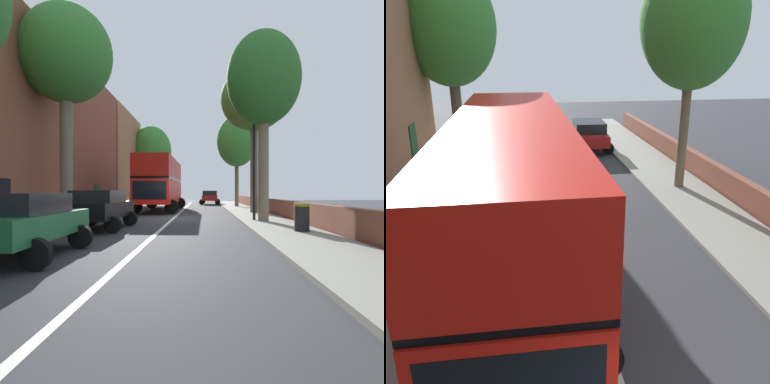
% 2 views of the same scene
% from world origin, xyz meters
% --- Properties ---
extents(double_decker_bus, '(3.61, 10.49, 4.06)m').
position_xyz_m(double_decker_bus, '(-1.70, 7.08, 2.35)').
color(double_decker_bus, red).
rests_on(double_decker_bus, ground).
extents(parked_car_red_right_0, '(2.58, 4.23, 1.65)m').
position_xyz_m(parked_car_red_right_0, '(2.50, 20.45, 0.94)').
color(parked_car_red_right_0, '#AD1919').
rests_on(parked_car_red_right_0, ground).
extents(street_tree_right_3, '(3.86, 3.86, 8.87)m').
position_xyz_m(street_tree_right_3, '(4.96, 13.03, 6.44)').
color(street_tree_right_3, brown).
rests_on(street_tree_right_3, sidewalk_right).
extents(street_tree_left_4, '(5.18, 5.18, 9.78)m').
position_xyz_m(street_tree_left_4, '(-4.96, 22.75, 6.61)').
color(street_tree_left_4, brown).
rests_on(street_tree_left_4, sidewalk_left).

